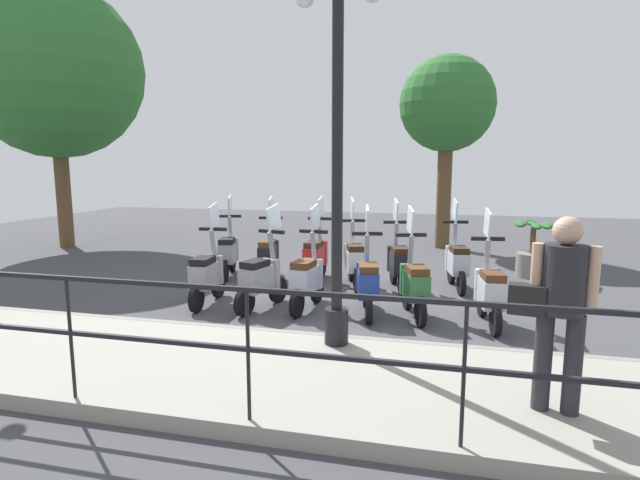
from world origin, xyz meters
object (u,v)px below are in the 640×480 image
at_px(tree_distant, 447,106).
at_px(scooter_near_5, 207,274).
at_px(scooter_near_1, 414,284).
at_px(scooter_near_4, 261,277).
at_px(tree_large, 54,71).
at_px(potted_palm, 532,254).
at_px(scooter_near_3, 307,278).
at_px(scooter_far_3, 316,256).
at_px(scooter_far_5, 228,252).
at_px(scooter_near_2, 368,282).
at_px(scooter_far_4, 269,254).
at_px(pedestrian_with_bag, 560,300).
at_px(scooter_far_0, 457,262).
at_px(scooter_far_2, 354,259).
at_px(scooter_far_1, 398,262).
at_px(lamp_post_near, 337,177).
at_px(scooter_near_0, 490,290).

distance_m(tree_distant, scooter_near_5, 7.73).
relative_size(scooter_near_1, scooter_near_4, 1.00).
relative_size(tree_large, potted_palm, 6.17).
height_order(scooter_near_3, scooter_far_3, same).
distance_m(scooter_near_4, scooter_near_5, 0.89).
distance_m(tree_distant, scooter_near_3, 7.07).
height_order(scooter_far_3, scooter_far_5, same).
xyz_separation_m(tree_distant, scooter_near_2, (-6.12, 1.03, -3.04)).
height_order(scooter_near_4, scooter_near_5, same).
bearing_deg(scooter_near_1, scooter_far_4, 42.70).
relative_size(tree_large, scooter_near_5, 4.25).
xyz_separation_m(pedestrian_with_bag, scooter_far_0, (4.51, 0.63, -0.60)).
bearing_deg(scooter_near_1, scooter_far_2, 19.40).
bearing_deg(tree_distant, scooter_near_2, 170.43).
xyz_separation_m(scooter_near_3, scooter_far_5, (1.74, 2.02, 0.00)).
bearing_deg(potted_palm, scooter_far_0, 133.41).
relative_size(scooter_near_3, scooter_far_1, 1.00).
xyz_separation_m(scooter_far_0, scooter_far_3, (-0.03, 2.48, 0.00)).
xyz_separation_m(scooter_near_5, scooter_far_0, (1.87, -3.72, 0.00)).
xyz_separation_m(scooter_near_4, scooter_far_5, (1.88, 1.36, 0.00)).
bearing_deg(scooter_far_4, scooter_far_5, 73.88).
height_order(scooter_far_0, scooter_far_2, same).
bearing_deg(potted_palm, scooter_near_1, 146.79).
xyz_separation_m(lamp_post_near, scooter_far_5, (3.41, 2.81, -1.51)).
distance_m(tree_distant, scooter_near_2, 6.91).
bearing_deg(scooter_near_1, scooter_far_5, 47.79).
height_order(scooter_near_4, scooter_far_5, same).
xyz_separation_m(scooter_far_1, scooter_far_4, (0.14, 2.38, 0.00)).
relative_size(scooter_near_1, scooter_far_2, 1.00).
xyz_separation_m(scooter_far_2, scooter_far_4, (0.08, 1.60, 0.00)).
relative_size(scooter_near_3, scooter_far_2, 1.00).
relative_size(scooter_near_2, scooter_far_5, 1.00).
bearing_deg(scooter_near_0, scooter_near_3, 79.82).
distance_m(scooter_far_0, scooter_far_2, 1.76).
distance_m(scooter_far_2, scooter_far_3, 0.75).
distance_m(tree_distant, scooter_far_4, 6.22).
bearing_deg(scooter_near_5, scooter_near_4, -95.29).
bearing_deg(tree_large, scooter_far_5, -112.00).
height_order(scooter_far_1, scooter_far_2, same).
distance_m(pedestrian_with_bag, scooter_near_0, 2.69).
bearing_deg(scooter_near_0, scooter_near_5, 82.55).
height_order(potted_palm, scooter_far_0, scooter_far_0).
xyz_separation_m(scooter_near_1, scooter_far_3, (1.74, 1.85, 0.00)).
relative_size(pedestrian_with_bag, scooter_near_5, 1.03).
distance_m(potted_palm, scooter_far_2, 3.51).
relative_size(scooter_near_4, scooter_far_2, 1.00).
bearing_deg(scooter_far_1, scooter_far_3, 66.30).
height_order(potted_palm, scooter_near_2, scooter_near_2).
relative_size(pedestrian_with_bag, scooter_near_4, 1.03).
bearing_deg(scooter_far_4, scooter_near_0, -125.20).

